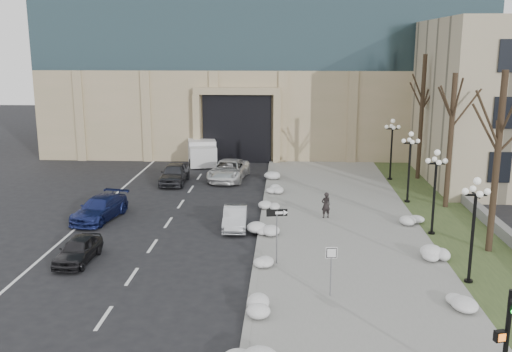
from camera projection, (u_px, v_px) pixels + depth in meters
The scene contains 31 objects.
ground at pixel (274, 351), 19.31m from camera, with size 160.00×160.00×0.00m, color black.
sidewalk at pixel (340, 225), 32.74m from camera, with size 9.00×40.00×0.12m, color gray.
curb at pixel (262, 223), 32.97m from camera, with size 0.30×40.00×0.14m, color gray.
grass_strip at pixel (455, 227), 32.40m from camera, with size 4.00×40.00×0.10m, color #354623.
stone_wall at pixel (480, 212), 34.17m from camera, with size 0.50×30.00×0.70m, color slate.
car_a at pixel (78, 250), 27.13m from camera, with size 1.44×3.58×1.22m, color black.
car_b at pixel (235, 218), 32.19m from camera, with size 1.29×3.71×1.22m, color #B9BCC2.
car_c at pixel (100, 209), 33.74m from camera, with size 1.91×4.70×1.36m, color navy.
car_d at pixel (229, 170), 43.80m from camera, with size 2.51×5.45×1.51m, color white.
car_e at pixel (175, 173), 42.63m from camera, with size 1.81×4.49×1.53m, color #313236.
pedestrian at pixel (326, 205), 33.67m from camera, with size 0.57×0.37×1.55m, color black.
box_truck at pixel (201, 150), 50.58m from camera, with size 3.58×6.98×2.11m.
one_way_sign at pixel (281, 219), 26.29m from camera, with size 1.04×0.31×2.75m.
keep_sign at pixel (331, 261), 22.96m from camera, with size 0.47×0.08×2.20m.
traffic_signal at pixel (504, 350), 15.90m from camera, with size 0.62×0.81×3.60m.
snow_clump_b at pixel (256, 308), 21.76m from camera, with size 1.10×1.60×0.36m, color silver.
snow_clump_c at pixel (266, 264), 26.15m from camera, with size 1.10×1.60×0.36m, color silver.
snow_clump_d at pixel (264, 230), 31.00m from camera, with size 1.10×1.60×0.36m, color silver.
snow_clump_e at pixel (269, 208), 35.25m from camera, with size 1.10×1.60×0.36m, color silver.
snow_clump_f at pixel (276, 190), 39.73m from camera, with size 1.10×1.60×0.36m, color silver.
snow_clump_g at pixel (274, 177), 43.59m from camera, with size 1.10×1.60×0.36m, color silver.
snow_clump_h at pixel (465, 302), 22.33m from camera, with size 1.10×1.60×0.36m, color silver.
snow_clump_i at pixel (434, 253), 27.55m from camera, with size 1.10×1.60×0.36m, color silver.
snow_clump_j at pixel (410, 220), 32.88m from camera, with size 1.10×1.60×0.36m, color silver.
lamppost_a at pixel (474, 216), 24.03m from camera, with size 1.18×1.18×4.76m.
lamppost_b at pixel (435, 181), 30.35m from camera, with size 1.18×1.18×4.76m.
lamppost_c at pixel (410, 157), 36.68m from camera, with size 1.18×1.18×4.76m.
lamppost_d at pixel (392, 141), 43.01m from camera, with size 1.18×1.18×4.76m.
tree_near at pixel (499, 137), 27.19m from camera, with size 3.20×3.20×9.00m.
tree_mid at pixel (452, 122), 35.05m from camera, with size 3.20×3.20×8.50m.
tree_far at pixel (422, 100), 42.69m from camera, with size 3.20×3.20×9.50m.
Camera 1 is at (0.35, -17.51, 10.08)m, focal length 40.00 mm.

